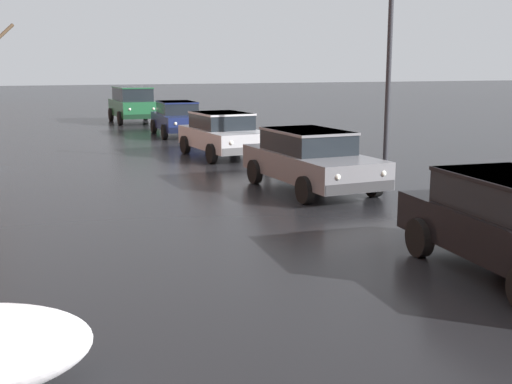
% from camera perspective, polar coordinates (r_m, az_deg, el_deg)
% --- Properties ---
extents(snow_bank_far_right_pile, '(1.68, 1.44, 0.57)m').
position_cam_1_polar(snow_bank_far_right_pile, '(29.79, -3.01, 5.94)').
color(snow_bank_far_right_pile, white).
rests_on(snow_bank_far_right_pile, ground).
extents(sedan_grey_parked_kerbside_close, '(2.11, 4.40, 1.42)m').
position_cam_1_polar(sedan_grey_parked_kerbside_close, '(15.56, 4.76, 2.96)').
color(sedan_grey_parked_kerbside_close, slate).
rests_on(sedan_grey_parked_kerbside_close, ground).
extents(sedan_silver_parked_kerbside_mid, '(2.21, 4.05, 1.42)m').
position_cam_1_polar(sedan_silver_parked_kerbside_mid, '(21.22, -2.89, 5.15)').
color(sedan_silver_parked_kerbside_mid, '#B7B7BC').
rests_on(sedan_silver_parked_kerbside_mid, ground).
extents(sedan_darkblue_parked_far_down_block, '(1.96, 4.06, 1.42)m').
position_cam_1_polar(sedan_darkblue_parked_far_down_block, '(27.74, -6.85, 6.48)').
color(sedan_darkblue_parked_far_down_block, navy).
rests_on(sedan_darkblue_parked_far_down_block, ground).
extents(suv_green_queued_behind_truck, '(2.07, 4.31, 1.82)m').
position_cam_1_polar(suv_green_queued_behind_truck, '(34.34, -10.73, 7.63)').
color(suv_green_queued_behind_truck, '#1E5633').
rests_on(suv_green_queued_behind_truck, ground).
extents(street_lamp_post, '(0.44, 0.24, 5.39)m').
position_cam_1_polar(street_lamp_post, '(18.55, 11.55, 11.18)').
color(street_lamp_post, '#28282D').
rests_on(street_lamp_post, ground).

